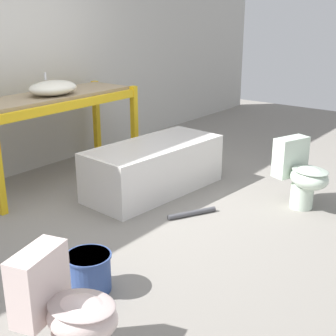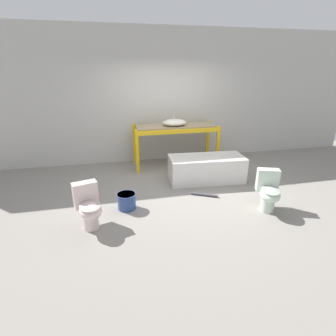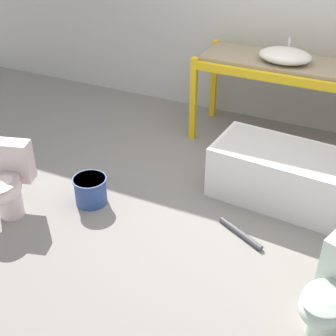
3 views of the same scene
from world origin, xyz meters
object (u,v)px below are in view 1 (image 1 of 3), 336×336
object	(u,v)px
toilet_near	(301,174)
bucket_white	(89,271)
sink_basin	(53,88)
bathtub_main	(154,164)
toilet_far	(66,311)

from	to	relation	value
toilet_near	bucket_white	bearing A→B (deg)	-173.99
sink_basin	bucket_white	size ratio (longest dim) A/B	1.72
bathtub_main	sink_basin	bearing A→B (deg)	117.66
sink_basin	bathtub_main	distance (m)	1.37
toilet_far	bucket_white	xyz separation A→B (m)	(0.58, 0.45, -0.20)
toilet_near	toilet_far	distance (m)	2.90
sink_basin	toilet_far	bearing A→B (deg)	-128.93
bathtub_main	toilet_near	world-z (taller)	toilet_near
bucket_white	toilet_near	bearing A→B (deg)	-13.87
sink_basin	toilet_far	world-z (taller)	sink_basin
bathtub_main	toilet_near	bearing A→B (deg)	-64.01
sink_basin	toilet_near	world-z (taller)	sink_basin
toilet_near	toilet_far	world-z (taller)	same
toilet_near	bucket_white	distance (m)	2.40
bathtub_main	toilet_far	bearing A→B (deg)	-146.44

